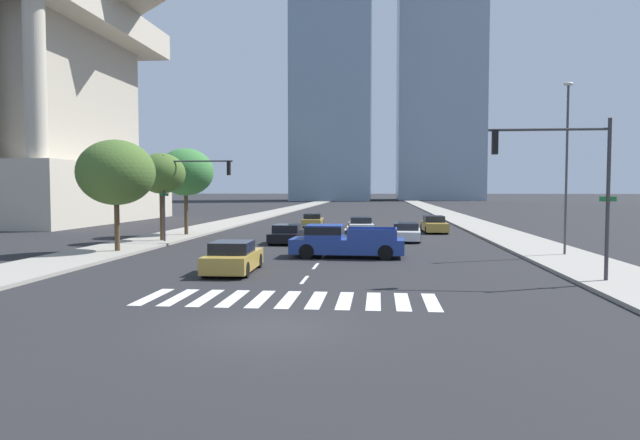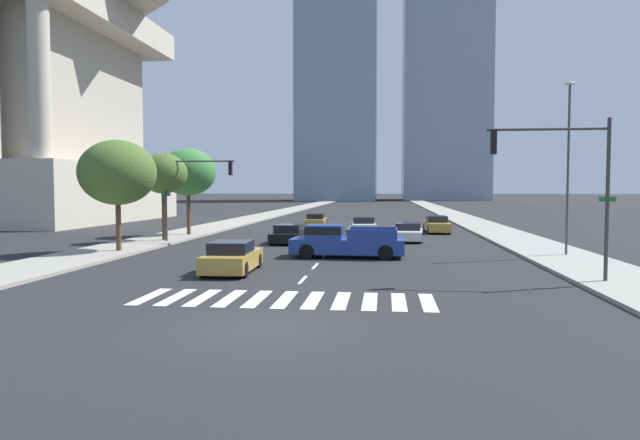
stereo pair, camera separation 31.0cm
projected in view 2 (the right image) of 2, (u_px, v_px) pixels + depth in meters
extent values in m
plane|color=#232326|center=(259.00, 328.00, 14.65)|extent=(800.00, 800.00, 0.00)
cube|color=gray|center=(506.00, 235.00, 43.07)|extent=(4.00, 260.00, 0.15)
cube|color=gray|center=(191.00, 232.00, 45.77)|extent=(4.00, 260.00, 0.15)
cube|color=silver|center=(150.00, 296.00, 18.94)|extent=(0.45, 2.93, 0.01)
cube|color=silver|center=(176.00, 297.00, 18.84)|extent=(0.45, 2.93, 0.01)
cube|color=silver|center=(203.00, 297.00, 18.74)|extent=(0.45, 2.93, 0.01)
cube|color=silver|center=(230.00, 298.00, 18.64)|extent=(0.45, 2.93, 0.01)
cube|color=silver|center=(257.00, 299.00, 18.54)|extent=(0.45, 2.93, 0.01)
cube|color=silver|center=(285.00, 299.00, 18.44)|extent=(0.45, 2.93, 0.01)
cube|color=silver|center=(313.00, 300.00, 18.34)|extent=(0.45, 2.93, 0.01)
cube|color=silver|center=(341.00, 300.00, 18.24)|extent=(0.45, 2.93, 0.01)
cube|color=silver|center=(370.00, 301.00, 18.14)|extent=(0.45, 2.93, 0.01)
cube|color=silver|center=(399.00, 302.00, 18.04)|extent=(0.45, 2.93, 0.01)
cube|color=silver|center=(428.00, 302.00, 17.94)|extent=(0.45, 2.93, 0.01)
cube|color=silver|center=(303.00, 280.00, 22.41)|extent=(0.14, 2.00, 0.01)
cube|color=silver|center=(315.00, 266.00, 26.38)|extent=(0.14, 2.00, 0.01)
cube|color=silver|center=(324.00, 256.00, 30.35)|extent=(0.14, 2.00, 0.01)
cube|color=silver|center=(331.00, 248.00, 34.32)|extent=(0.14, 2.00, 0.01)
cube|color=silver|center=(337.00, 242.00, 38.28)|extent=(0.14, 2.00, 0.01)
cube|color=silver|center=(341.00, 237.00, 42.25)|extent=(0.14, 2.00, 0.01)
cube|color=silver|center=(345.00, 233.00, 46.22)|extent=(0.14, 2.00, 0.01)
cube|color=silver|center=(348.00, 229.00, 50.19)|extent=(0.14, 2.00, 0.01)
cube|color=silver|center=(351.00, 226.00, 54.16)|extent=(0.14, 2.00, 0.01)
cube|color=silver|center=(353.00, 224.00, 58.13)|extent=(0.14, 2.00, 0.01)
cube|color=silver|center=(355.00, 222.00, 62.10)|extent=(0.14, 2.00, 0.01)
cube|color=silver|center=(357.00, 220.00, 66.07)|extent=(0.14, 2.00, 0.01)
cube|color=silver|center=(359.00, 218.00, 70.04)|extent=(0.14, 2.00, 0.01)
cube|color=navy|center=(347.00, 246.00, 29.67)|extent=(5.84, 2.19, 0.75)
cube|color=navy|center=(325.00, 232.00, 29.79)|extent=(1.90, 1.93, 0.70)
cube|color=black|center=(325.00, 230.00, 29.79)|extent=(1.92, 1.97, 0.39)
cube|color=navy|center=(371.00, 235.00, 28.49)|extent=(2.43, 0.14, 0.55)
cube|color=navy|center=(373.00, 232.00, 30.43)|extent=(2.43, 0.14, 0.55)
cube|color=navy|center=(396.00, 234.00, 29.30)|extent=(0.13, 1.96, 0.55)
cylinder|color=black|center=(307.00, 251.00, 29.05)|extent=(0.77, 0.28, 0.76)
cylinder|color=black|center=(312.00, 248.00, 30.86)|extent=(0.77, 0.28, 0.76)
cylinder|color=black|center=(386.00, 253.00, 28.51)|extent=(0.77, 0.28, 0.76)
cylinder|color=black|center=(386.00, 249.00, 30.32)|extent=(0.77, 0.28, 0.76)
cube|color=#B28E38|center=(437.00, 226.00, 46.48)|extent=(1.91, 4.74, 0.68)
cube|color=black|center=(437.00, 219.00, 46.68)|extent=(1.61, 2.16, 0.50)
cylinder|color=black|center=(450.00, 230.00, 44.85)|extent=(0.24, 0.65, 0.64)
cylinder|color=black|center=(429.00, 230.00, 44.97)|extent=(0.24, 0.65, 0.64)
cylinder|color=black|center=(444.00, 227.00, 48.02)|extent=(0.24, 0.65, 0.64)
cylinder|color=black|center=(425.00, 227.00, 48.13)|extent=(0.24, 0.65, 0.64)
cube|color=#B28E38|center=(232.00, 260.00, 24.43)|extent=(1.94, 4.40, 0.68)
cube|color=black|center=(231.00, 247.00, 24.18)|extent=(1.65, 2.00, 0.49)
cylinder|color=black|center=(222.00, 260.00, 25.98)|extent=(0.24, 0.65, 0.64)
cylinder|color=black|center=(258.00, 261.00, 25.84)|extent=(0.24, 0.65, 0.64)
cylinder|color=black|center=(204.00, 269.00, 23.03)|extent=(0.24, 0.65, 0.64)
cylinder|color=black|center=(244.00, 270.00, 22.90)|extent=(0.24, 0.65, 0.64)
cube|color=silver|center=(363.00, 227.00, 46.74)|extent=(2.21, 4.64, 0.58)
cube|color=black|center=(363.00, 220.00, 46.94)|extent=(1.81, 2.15, 0.48)
cylinder|color=black|center=(375.00, 230.00, 45.18)|extent=(0.27, 0.65, 0.64)
cylinder|color=black|center=(353.00, 230.00, 45.25)|extent=(0.27, 0.65, 0.64)
cylinder|color=black|center=(373.00, 227.00, 48.25)|extent=(0.27, 0.65, 0.64)
cylinder|color=black|center=(352.00, 227.00, 48.31)|extent=(0.27, 0.65, 0.64)
cube|color=black|center=(290.00, 236.00, 37.75)|extent=(2.00, 4.80, 0.56)
cube|color=black|center=(289.00, 228.00, 37.48)|extent=(1.71, 2.18, 0.49)
cylinder|color=black|center=(282.00, 236.00, 39.47)|extent=(0.24, 0.65, 0.64)
cylinder|color=black|center=(307.00, 236.00, 39.23)|extent=(0.24, 0.65, 0.64)
cylinder|color=black|center=(272.00, 240.00, 36.27)|extent=(0.24, 0.65, 0.64)
cylinder|color=black|center=(298.00, 240.00, 36.04)|extent=(0.24, 0.65, 0.64)
cube|color=#B28E38|center=(316.00, 222.00, 53.89)|extent=(1.86, 4.45, 0.59)
cube|color=black|center=(316.00, 216.00, 53.65)|extent=(1.58, 2.02, 0.46)
cylinder|color=black|center=(309.00, 222.00, 55.45)|extent=(0.24, 0.65, 0.64)
cylinder|color=black|center=(325.00, 222.00, 55.33)|extent=(0.24, 0.65, 0.64)
cylinder|color=black|center=(306.00, 224.00, 52.48)|extent=(0.24, 0.65, 0.64)
cylinder|color=black|center=(323.00, 224.00, 52.35)|extent=(0.24, 0.65, 0.64)
cube|color=silver|center=(408.00, 234.00, 39.12)|extent=(2.13, 4.78, 0.58)
cube|color=black|center=(408.00, 226.00, 39.33)|extent=(1.75, 2.20, 0.46)
cylinder|color=black|center=(421.00, 238.00, 37.42)|extent=(0.26, 0.65, 0.64)
cylinder|color=black|center=(395.00, 238.00, 37.70)|extent=(0.26, 0.65, 0.64)
cylinder|color=black|center=(421.00, 234.00, 40.56)|extent=(0.26, 0.65, 0.64)
cylinder|color=black|center=(396.00, 234.00, 40.84)|extent=(0.26, 0.65, 0.64)
cylinder|color=#333335|center=(607.00, 200.00, 21.10)|extent=(0.14, 0.14, 5.96)
cylinder|color=#333335|center=(547.00, 129.00, 21.20)|extent=(4.33, 0.10, 0.10)
cube|color=black|center=(494.00, 142.00, 21.44)|extent=(0.20, 0.28, 0.90)
sphere|color=red|center=(494.00, 134.00, 21.42)|extent=(0.18, 0.18, 0.18)
sphere|color=orange|center=(494.00, 142.00, 21.44)|extent=(0.18, 0.18, 0.18)
sphere|color=green|center=(493.00, 150.00, 21.45)|extent=(0.18, 0.18, 0.18)
cube|color=#19662D|center=(607.00, 199.00, 21.10)|extent=(0.60, 0.04, 0.18)
cylinder|color=#333335|center=(166.00, 198.00, 37.37)|extent=(0.14, 0.14, 5.54)
cylinder|color=#333335|center=(200.00, 161.00, 36.99)|extent=(4.54, 0.10, 0.10)
cube|color=black|center=(230.00, 168.00, 36.79)|extent=(0.20, 0.28, 0.90)
sphere|color=red|center=(230.00, 163.00, 36.77)|extent=(0.18, 0.18, 0.18)
sphere|color=orange|center=(230.00, 168.00, 36.79)|extent=(0.18, 0.18, 0.18)
sphere|color=green|center=(230.00, 173.00, 36.81)|extent=(0.18, 0.18, 0.18)
cube|color=#19662D|center=(166.00, 195.00, 37.36)|extent=(0.60, 0.04, 0.18)
cylinder|color=#3F3F42|center=(568.00, 171.00, 29.48)|extent=(0.12, 0.12, 8.60)
ellipsoid|color=beige|center=(570.00, 83.00, 29.24)|extent=(0.50, 0.24, 0.20)
cylinder|color=#4C3823|center=(119.00, 227.00, 31.60)|extent=(0.28, 0.28, 2.59)
ellipsoid|color=#426028|center=(117.00, 172.00, 31.44)|extent=(4.16, 4.16, 3.54)
cylinder|color=#4C3823|center=(164.00, 216.00, 38.11)|extent=(0.28, 0.28, 3.14)
ellipsoid|color=#426028|center=(163.00, 173.00, 37.96)|extent=(3.12, 3.12, 2.65)
cylinder|color=#4C3823|center=(189.00, 214.00, 42.89)|extent=(0.28, 0.28, 2.97)
ellipsoid|color=#387538|center=(188.00, 172.00, 42.72)|extent=(4.10, 4.10, 3.48)
cube|color=#BCB29E|center=(9.00, 193.00, 62.64)|extent=(27.57, 27.57, 6.04)
cube|color=#ADA491|center=(6.00, 101.00, 62.11)|extent=(21.50, 21.50, 13.80)
cylinder|color=#BCB29E|center=(39.00, 77.00, 48.65)|extent=(1.80, 1.80, 13.80)
cube|color=#BCB29E|center=(4.00, 22.00, 61.65)|extent=(27.57, 27.57, 3.00)
cube|color=#7A93A8|center=(338.00, 39.00, 173.69)|extent=(23.40, 23.94, 96.77)
cube|color=#8C9EB2|center=(445.00, 23.00, 182.44)|extent=(26.02, 27.66, 111.58)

